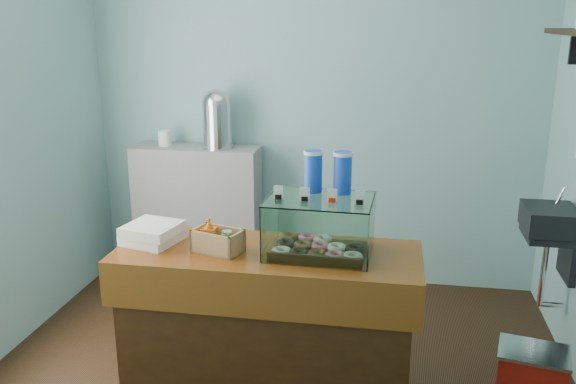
% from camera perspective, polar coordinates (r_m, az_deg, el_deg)
% --- Properties ---
extents(ground, '(3.50, 3.50, 0.00)m').
position_cam_1_polar(ground, '(3.83, -1.02, -16.76)').
color(ground, black).
rests_on(ground, ground).
extents(room_shell, '(3.54, 3.04, 2.82)m').
position_cam_1_polar(room_shell, '(3.25, -0.69, 9.48)').
color(room_shell, '#7BB0B3').
rests_on(room_shell, ground).
extents(counter, '(1.60, 0.60, 0.90)m').
position_cam_1_polar(counter, '(3.38, -1.89, -12.53)').
color(counter, '#3D200B').
rests_on(counter, ground).
extents(back_shelf, '(1.00, 0.32, 1.10)m').
position_cam_1_polar(back_shelf, '(4.97, -8.39, -2.02)').
color(back_shelf, gray).
rests_on(back_shelf, ground).
extents(display_case, '(0.56, 0.42, 0.51)m').
position_cam_1_polar(display_case, '(3.14, 3.04, -2.68)').
color(display_case, '#382010').
rests_on(display_case, counter).
extents(condiment_crate, '(0.28, 0.22, 0.18)m').
position_cam_1_polar(condiment_crate, '(3.19, -6.71, -4.46)').
color(condiment_crate, tan).
rests_on(condiment_crate, counter).
extents(pastry_boxes, '(0.33, 0.33, 0.11)m').
position_cam_1_polar(pastry_boxes, '(3.38, -12.57, -3.78)').
color(pastry_boxes, white).
rests_on(pastry_boxes, counter).
extents(coffee_urn, '(0.25, 0.25, 0.46)m').
position_cam_1_polar(coffee_urn, '(4.71, -6.63, 6.95)').
color(coffee_urn, silver).
rests_on(coffee_urn, back_shelf).
extents(red_cooler, '(0.42, 0.35, 0.33)m').
position_cam_1_polar(red_cooler, '(3.76, 21.80, -15.76)').
color(red_cooler, red).
rests_on(red_cooler, ground).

